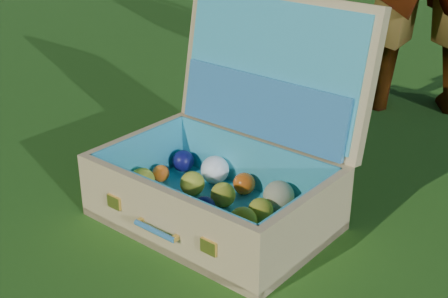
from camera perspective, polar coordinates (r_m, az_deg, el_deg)
ground at (r=1.99m, az=1.35°, el=-4.63°), size 60.00×60.00×0.00m
stray_ball at (r=2.11m, az=-11.04°, el=-2.15°), size 0.08×0.08×0.08m
suitcase at (r=1.86m, az=0.93°, el=-0.67°), size 0.81×0.75×0.63m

